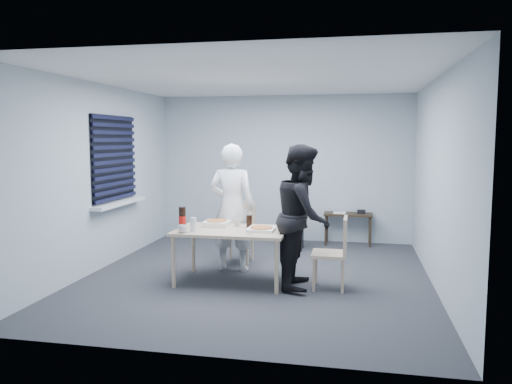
% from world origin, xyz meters
% --- Properties ---
extents(room, '(5.00, 5.00, 5.00)m').
position_xyz_m(room, '(-2.20, 0.40, 1.44)').
color(room, '#313236').
rests_on(room, ground).
extents(dining_table, '(1.41, 0.89, 0.69)m').
position_xyz_m(dining_table, '(-0.27, -0.31, 0.63)').
color(dining_table, '#CEB093').
rests_on(dining_table, ground).
extents(chair_far, '(0.42, 0.42, 0.89)m').
position_xyz_m(chair_far, '(-0.41, 0.74, 0.51)').
color(chair_far, '#CEB093').
rests_on(chair_far, ground).
extents(chair_right, '(0.42, 0.42, 0.89)m').
position_xyz_m(chair_right, '(1.05, -0.35, 0.51)').
color(chair_right, '#CEB093').
rests_on(chair_right, ground).
extents(person_white, '(0.65, 0.42, 1.77)m').
position_xyz_m(person_white, '(-0.41, 0.27, 0.89)').
color(person_white, white).
rests_on(person_white, ground).
extents(person_black, '(0.47, 0.86, 1.77)m').
position_xyz_m(person_black, '(0.64, -0.32, 0.89)').
color(person_black, black).
rests_on(person_black, ground).
extents(side_table, '(0.83, 0.37, 0.55)m').
position_xyz_m(side_table, '(1.15, 2.28, 0.47)').
color(side_table, '#322619').
rests_on(side_table, ground).
extents(stool, '(0.33, 0.33, 0.46)m').
position_xyz_m(stool, '(0.30, 1.69, 0.34)').
color(stool, black).
rests_on(stool, ground).
extents(backpack, '(0.33, 0.24, 0.46)m').
position_xyz_m(backpack, '(0.30, 1.68, 0.68)').
color(backpack, slate).
rests_on(backpack, stool).
extents(pizza_box_a, '(0.32, 0.32, 0.08)m').
position_xyz_m(pizza_box_a, '(-0.53, -0.12, 0.72)').
color(pizza_box_a, white).
rests_on(pizza_box_a, dining_table).
extents(pizza_box_b, '(0.34, 0.34, 0.05)m').
position_xyz_m(pizza_box_b, '(0.12, -0.33, 0.71)').
color(pizza_box_b, white).
rests_on(pizza_box_b, dining_table).
extents(mug_a, '(0.17, 0.17, 0.10)m').
position_xyz_m(mug_a, '(-0.80, -0.65, 0.73)').
color(mug_a, silver).
rests_on(mug_a, dining_table).
extents(mug_b, '(0.10, 0.10, 0.09)m').
position_xyz_m(mug_b, '(-0.26, -0.07, 0.73)').
color(mug_b, silver).
rests_on(mug_b, dining_table).
extents(cola_glass, '(0.09, 0.09, 0.16)m').
position_xyz_m(cola_glass, '(-0.08, -0.15, 0.77)').
color(cola_glass, black).
rests_on(cola_glass, dining_table).
extents(soda_bottle, '(0.09, 0.09, 0.29)m').
position_xyz_m(soda_bottle, '(-0.88, -0.46, 0.83)').
color(soda_bottle, black).
rests_on(soda_bottle, dining_table).
extents(plastic_cups, '(0.10, 0.10, 0.18)m').
position_xyz_m(plastic_cups, '(-0.70, -0.56, 0.77)').
color(plastic_cups, silver).
rests_on(plastic_cups, dining_table).
extents(rubber_band, '(0.08, 0.08, 0.00)m').
position_xyz_m(rubber_band, '(0.02, -0.58, 0.69)').
color(rubber_band, red).
rests_on(rubber_band, dining_table).
extents(papers, '(0.30, 0.34, 0.00)m').
position_xyz_m(papers, '(1.00, 2.30, 0.55)').
color(papers, white).
rests_on(papers, side_table).
extents(black_box, '(0.17, 0.14, 0.06)m').
position_xyz_m(black_box, '(1.37, 2.31, 0.58)').
color(black_box, black).
rests_on(black_box, side_table).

